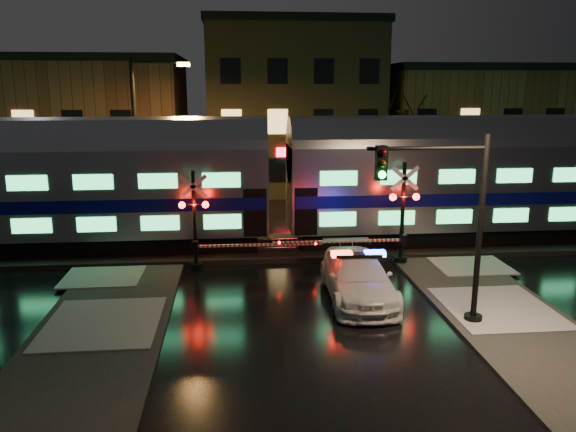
# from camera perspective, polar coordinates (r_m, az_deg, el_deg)

# --- Properties ---
(ground) EXTENTS (120.00, 120.00, 0.00)m
(ground) POSITION_cam_1_polar(r_m,az_deg,el_deg) (21.44, 0.88, -7.24)
(ground) COLOR black
(ground) RESTS_ON ground
(ballast) EXTENTS (90.00, 4.20, 0.24)m
(ballast) POSITION_cam_1_polar(r_m,az_deg,el_deg) (26.13, -0.31, -3.22)
(ballast) COLOR black
(ballast) RESTS_ON ground
(sidewalk_left) EXTENTS (4.00, 20.00, 0.12)m
(sidewalk_left) POSITION_cam_1_polar(r_m,az_deg,el_deg) (16.38, -20.61, -14.57)
(sidewalk_left) COLOR #2D2D2D
(sidewalk_left) RESTS_ON ground
(sidewalk_right) EXTENTS (4.00, 20.00, 0.12)m
(sidewalk_right) POSITION_cam_1_polar(r_m,az_deg,el_deg) (18.05, 24.67, -12.30)
(sidewalk_right) COLOR #2D2D2D
(sidewalk_right) RESTS_ON ground
(building_left) EXTENTS (14.00, 10.00, 9.00)m
(building_left) POSITION_cam_1_polar(r_m,az_deg,el_deg) (43.46, -19.97, 8.37)
(building_left) COLOR brown
(building_left) RESTS_ON ground
(building_mid) EXTENTS (12.00, 11.00, 11.50)m
(building_mid) POSITION_cam_1_polar(r_m,az_deg,el_deg) (42.74, 0.28, 10.75)
(building_mid) COLOR brown
(building_mid) RESTS_ON ground
(building_right) EXTENTS (12.00, 10.00, 8.50)m
(building_right) POSITION_cam_1_polar(r_m,az_deg,el_deg) (45.50, 17.04, 8.44)
(building_right) COLOR brown
(building_right) RESTS_ON ground
(train) EXTENTS (51.00, 3.12, 5.92)m
(train) POSITION_cam_1_polar(r_m,az_deg,el_deg) (25.39, -1.04, 3.86)
(train) COLOR black
(train) RESTS_ON ballast
(police_car) EXTENTS (2.35, 5.51, 1.76)m
(police_car) POSITION_cam_1_polar(r_m,az_deg,el_deg) (20.26, 7.09, -6.17)
(police_car) COLOR white
(police_car) RESTS_ON ground
(crossing_signal_right) EXTENTS (6.21, 0.67, 4.40)m
(crossing_signal_right) POSITION_cam_1_polar(r_m,az_deg,el_deg) (23.93, 10.78, -0.75)
(crossing_signal_right) COLOR black
(crossing_signal_right) RESTS_ON ground
(crossing_signal_left) EXTENTS (5.87, 0.66, 4.16)m
(crossing_signal_left) POSITION_cam_1_polar(r_m,az_deg,el_deg) (23.06, -8.57, -1.45)
(crossing_signal_left) COLOR black
(crossing_signal_left) RESTS_ON ground
(traffic_light) EXTENTS (3.91, 0.70, 6.05)m
(traffic_light) POSITION_cam_1_polar(r_m,az_deg,el_deg) (17.84, 16.21, -1.13)
(traffic_light) COLOR black
(traffic_light) RESTS_ON ground
(streetlight) EXTENTS (2.95, 0.31, 8.82)m
(streetlight) POSITION_cam_1_polar(r_m,az_deg,el_deg) (29.46, -14.66, 8.04)
(streetlight) COLOR black
(streetlight) RESTS_ON ground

